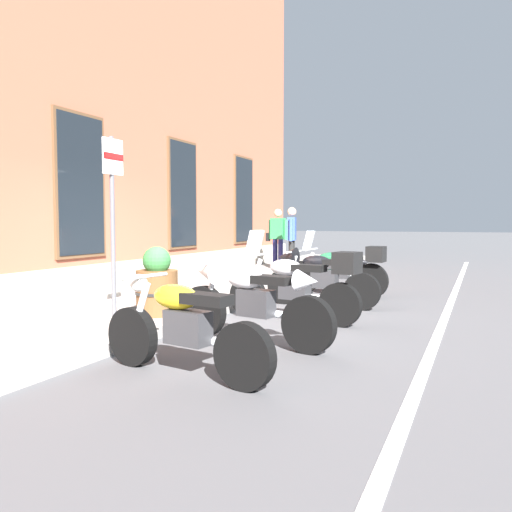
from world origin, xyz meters
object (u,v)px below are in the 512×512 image
object	(u,v)px
motorcycle_yellow_naked	(182,327)
motorcycle_black_sport	(318,275)
motorcycle_green_touring	(341,269)
pedestrian_striped_shirt	(278,235)
motorcycle_white_sport	(247,297)
barrel_planter	(157,286)
pedestrian_blue_top	(292,236)
motorcycle_silver_touring	(299,284)
parking_sign	(113,204)

from	to	relation	value
motorcycle_yellow_naked	motorcycle_black_sport	world-z (taller)	motorcycle_black_sport
motorcycle_green_touring	pedestrian_striped_shirt	xyz separation A→B (m)	(3.77, 2.79, 0.55)
motorcycle_yellow_naked	motorcycle_white_sport	xyz separation A→B (m)	(1.47, -0.00, 0.09)
pedestrian_striped_shirt	motorcycle_black_sport	bearing A→B (deg)	-152.06
barrel_planter	motorcycle_yellow_naked	bearing A→B (deg)	-140.59
motorcycle_yellow_naked	motorcycle_black_sport	bearing A→B (deg)	0.19
motorcycle_black_sport	pedestrian_blue_top	xyz separation A→B (m)	(4.18, 1.96, 0.54)
motorcycle_black_sport	pedestrian_striped_shirt	world-z (taller)	pedestrian_striped_shirt
motorcycle_silver_touring	pedestrian_striped_shirt	size ratio (longest dim) A/B	1.28
pedestrian_blue_top	barrel_planter	xyz separation A→B (m)	(-6.63, -0.32, -0.54)
parking_sign	pedestrian_striped_shirt	bearing A→B (deg)	7.23
motorcycle_green_touring	barrel_planter	size ratio (longest dim) A/B	2.12
pedestrian_blue_top	parking_sign	size ratio (longest dim) A/B	0.71
motorcycle_green_touring	motorcycle_silver_touring	bearing A→B (deg)	-178.16
motorcycle_silver_touring	motorcycle_green_touring	size ratio (longest dim) A/B	1.04
motorcycle_white_sport	parking_sign	size ratio (longest dim) A/B	0.91
motorcycle_silver_touring	motorcycle_yellow_naked	bearing A→B (deg)	177.28
barrel_planter	pedestrian_striped_shirt	bearing A→B (deg)	8.18
motorcycle_black_sport	parking_sign	xyz separation A→B (m)	(-3.38, 1.64, 1.13)
motorcycle_white_sport	parking_sign	world-z (taller)	parking_sign
motorcycle_yellow_naked	pedestrian_blue_top	bearing A→B (deg)	12.87
motorcycle_white_sport	pedestrian_blue_top	xyz separation A→B (m)	(7.17, 1.98, 0.53)
motorcycle_silver_touring	motorcycle_black_sport	distance (m)	1.47
motorcycle_yellow_naked	pedestrian_blue_top	distance (m)	8.89
parking_sign	motorcycle_black_sport	bearing A→B (deg)	-25.94
motorcycle_black_sport	pedestrian_blue_top	world-z (taller)	pedestrian_blue_top
pedestrian_striped_shirt	parking_sign	distance (m)	8.61
motorcycle_black_sport	barrel_planter	world-z (taller)	barrel_planter
motorcycle_silver_touring	parking_sign	size ratio (longest dim) A/B	0.90
motorcycle_silver_touring	pedestrian_blue_top	xyz separation A→B (m)	(5.64, 2.12, 0.54)
pedestrian_striped_shirt	motorcycle_green_touring	bearing A→B (deg)	-143.49
motorcycle_green_touring	parking_sign	distance (m)	5.18
motorcycle_silver_touring	motorcycle_black_sport	world-z (taller)	motorcycle_silver_touring
motorcycle_yellow_naked	motorcycle_green_touring	world-z (taller)	motorcycle_green_touring
pedestrian_blue_top	parking_sign	xyz separation A→B (m)	(-7.56, -0.32, 0.59)
motorcycle_yellow_naked	motorcycle_green_touring	distance (m)	5.83
motorcycle_green_touring	barrel_planter	distance (m)	4.18
motorcycle_yellow_naked	motorcycle_silver_touring	xyz separation A→B (m)	(3.00, -0.14, 0.09)
motorcycle_yellow_naked	motorcycle_black_sport	distance (m)	4.46
pedestrian_striped_shirt	motorcycle_white_sport	bearing A→B (deg)	-161.37
pedestrian_striped_shirt	parking_sign	xyz separation A→B (m)	(-8.52, -1.08, 0.60)
motorcycle_green_touring	barrel_planter	bearing A→B (deg)	156.00
motorcycle_yellow_naked	motorcycle_green_touring	bearing A→B (deg)	-0.51
motorcycle_black_sport	pedestrian_striped_shirt	size ratio (longest dim) A/B	1.22
motorcycle_yellow_naked	parking_sign	size ratio (longest dim) A/B	0.84
motorcycle_silver_touring	pedestrian_blue_top	distance (m)	6.05
motorcycle_yellow_naked	pedestrian_striped_shirt	xyz separation A→B (m)	(9.60, 2.74, 0.62)
motorcycle_yellow_naked	barrel_planter	distance (m)	2.60
motorcycle_yellow_naked	barrel_planter	world-z (taller)	barrel_planter
pedestrian_striped_shirt	barrel_planter	distance (m)	7.69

